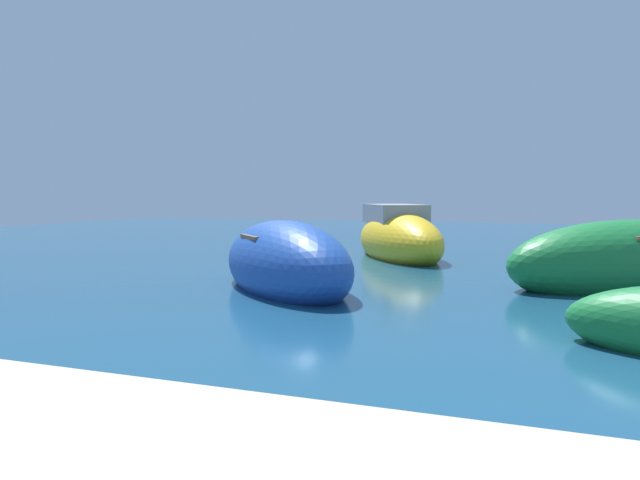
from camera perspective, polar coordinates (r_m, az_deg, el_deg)
moored_boat_0 at (r=14.85m, az=27.39°, el=-2.01°), size 6.14×4.91×1.95m
moored_boat_1 at (r=13.15m, az=-3.28°, el=-2.31°), size 5.17×5.28×1.93m
moored_boat_5 at (r=20.03m, az=7.41°, el=0.15°), size 4.93×6.41×2.15m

